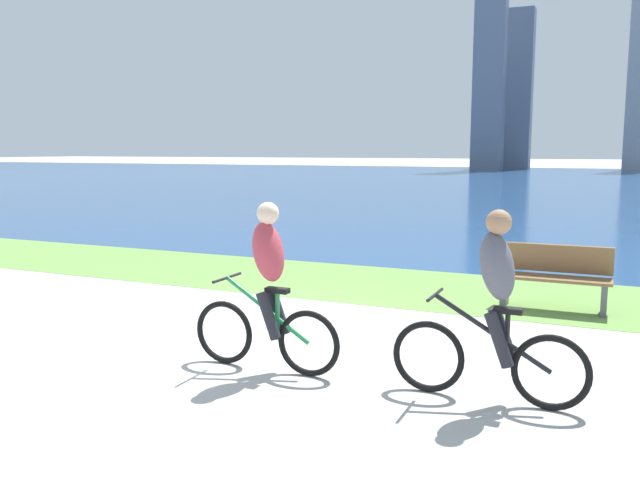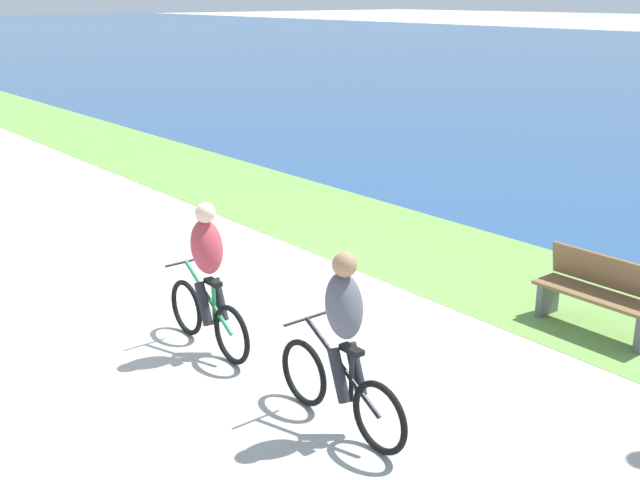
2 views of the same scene
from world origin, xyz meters
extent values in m
plane|color=#B2AFA8|center=(0.00, 0.00, 0.00)|extent=(300.00, 300.00, 0.00)
cube|color=#6B9947|center=(0.00, 3.32, 0.00)|extent=(120.00, 2.98, 0.01)
torus|color=black|center=(0.43, -1.16, 0.33)|extent=(0.66, 0.06, 0.66)
torus|color=black|center=(1.40, -1.16, 0.33)|extent=(0.66, 0.06, 0.66)
cylinder|color=#268C4C|center=(0.94, -1.16, 0.62)|extent=(0.94, 0.04, 0.62)
cylinder|color=#268C4C|center=(1.06, -1.16, 0.57)|extent=(0.04, 0.04, 0.48)
cube|color=black|center=(1.06, -1.16, 0.83)|extent=(0.24, 0.10, 0.05)
cylinder|color=black|center=(0.48, -1.16, 0.91)|extent=(0.03, 0.52, 0.03)
ellipsoid|color=#BF3F4C|center=(0.96, -1.16, 1.21)|extent=(0.40, 0.36, 0.65)
sphere|color=beige|center=(0.96, -1.16, 1.59)|extent=(0.22, 0.22, 0.22)
cylinder|color=#26262D|center=(1.01, -1.26, 0.59)|extent=(0.27, 0.11, 0.49)
cylinder|color=#26262D|center=(1.01, -1.06, 0.59)|extent=(0.27, 0.11, 0.49)
torus|color=black|center=(2.57, -1.09, 0.33)|extent=(0.67, 0.06, 0.67)
torus|color=black|center=(3.64, -1.09, 0.33)|extent=(0.67, 0.06, 0.67)
cylinder|color=black|center=(3.13, -1.09, 0.62)|extent=(1.04, 0.04, 0.62)
cylinder|color=black|center=(3.27, -1.09, 0.57)|extent=(0.04, 0.04, 0.48)
cube|color=black|center=(3.27, -1.09, 0.84)|extent=(0.24, 0.10, 0.05)
cylinder|color=black|center=(2.62, -1.09, 0.92)|extent=(0.03, 0.52, 0.03)
ellipsoid|color=#595966|center=(3.16, -1.09, 1.22)|extent=(0.40, 0.36, 0.65)
sphere|color=#A57A59|center=(3.16, -1.09, 1.60)|extent=(0.22, 0.22, 0.22)
cylinder|color=#26262D|center=(3.21, -1.19, 0.60)|extent=(0.27, 0.11, 0.49)
cylinder|color=#26262D|center=(3.21, -0.99, 0.60)|extent=(0.27, 0.11, 0.49)
cube|color=brown|center=(3.36, 2.62, 0.45)|extent=(1.50, 0.45, 0.04)
cube|color=brown|center=(3.36, 2.82, 0.70)|extent=(1.50, 0.11, 0.40)
cube|color=#595960|center=(2.71, 2.62, 0.23)|extent=(0.08, 0.37, 0.45)
camera|label=1|loc=(4.02, -6.77, 2.21)|focal=36.72mm
camera|label=2|loc=(7.88, -5.16, 3.80)|focal=43.42mm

